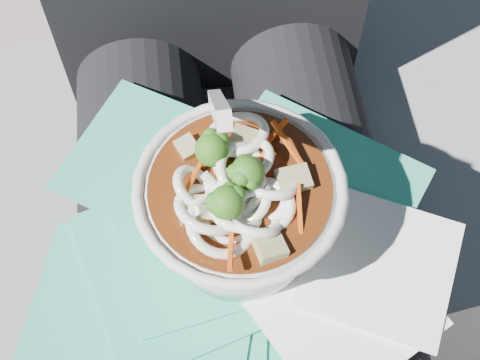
{
  "coord_description": "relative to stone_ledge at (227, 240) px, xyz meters",
  "views": [
    {
      "loc": [
        -0.03,
        -0.27,
        1.16
      ],
      "look_at": [
        -0.0,
        -0.03,
        0.73
      ],
      "focal_mm": 50.0,
      "sensor_mm": 36.0,
      "label": 1
    }
  ],
  "objects": [
    {
      "name": "plastic_bag",
      "position": [
        -0.03,
        -0.19,
        0.38
      ],
      "size": [
        0.41,
        0.39,
        0.02
      ],
      "color": "#29AB8A",
      "rests_on": "lap"
    },
    {
      "name": "lap",
      "position": [
        0.0,
        -0.15,
        0.3
      ],
      "size": [
        0.32,
        0.48,
        0.14
      ],
      "color": "black",
      "rests_on": "stone_ledge"
    },
    {
      "name": "napkins",
      "position": [
        0.09,
        -0.24,
        0.4
      ],
      "size": [
        0.21,
        0.2,
        0.01
      ],
      "color": "white",
      "rests_on": "plastic_bag"
    },
    {
      "name": "udon_bowl",
      "position": [
        -0.0,
        -0.18,
        0.45
      ],
      "size": [
        0.2,
        0.2,
        0.2
      ],
      "color": "silver",
      "rests_on": "plastic_bag"
    },
    {
      "name": "person_body",
      "position": [
        0.0,
        -0.06,
        0.33
      ],
      "size": [
        0.34,
        0.94,
        1.01
      ],
      "color": "black",
      "rests_on": "ground"
    },
    {
      "name": "stone_ledge",
      "position": [
        0.0,
        0.0,
        0.0
      ],
      "size": [
        1.06,
        0.63,
        0.47
      ],
      "primitive_type": "cube",
      "rotation": [
        0.0,
        0.0,
        0.14
      ],
      "color": "slate",
      "rests_on": "ground"
    }
  ]
}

